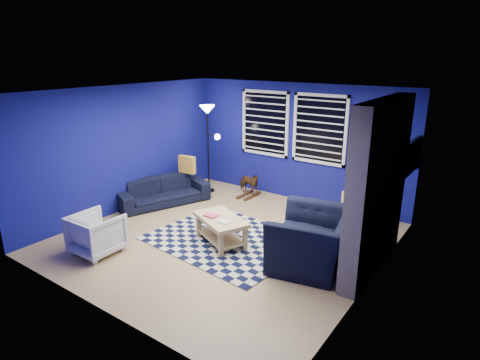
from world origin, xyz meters
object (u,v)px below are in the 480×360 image
(sofa, at_px, (163,191))
(armchair_bent, at_px, (97,234))
(floor_lamp, at_px, (208,122))
(tv, at_px, (411,157))
(cabinet, at_px, (360,205))
(coffee_table, at_px, (221,225))
(rocking_horse, at_px, (249,183))
(armchair_big, at_px, (312,240))

(sofa, distance_m, armchair_bent, 2.29)
(armchair_bent, height_order, floor_lamp, floor_lamp)
(tv, height_order, cabinet, tv)
(tv, distance_m, coffee_table, 3.40)
(sofa, distance_m, rocking_horse, 1.88)
(tv, distance_m, sofa, 4.89)
(armchair_big, height_order, floor_lamp, floor_lamp)
(tv, relative_size, armchair_bent, 1.38)
(floor_lamp, bearing_deg, rocking_horse, 13.45)
(armchair_big, bearing_deg, rocking_horse, -140.60)
(sofa, bearing_deg, tv, -51.24)
(sofa, xyz_separation_m, rocking_horse, (1.24, 1.42, 0.04))
(cabinet, bearing_deg, armchair_big, -69.96)
(armchair_big, relative_size, cabinet, 1.84)
(armchair_big, bearing_deg, cabinet, 168.88)
(armchair_big, bearing_deg, tv, 145.20)
(coffee_table, xyz_separation_m, floor_lamp, (-1.87, 1.97, 1.28))
(armchair_big, relative_size, armchair_bent, 1.79)
(tv, xyz_separation_m, sofa, (-4.55, -1.41, -1.12))
(armchair_big, bearing_deg, armchair_bent, -73.74)
(sofa, relative_size, cabinet, 2.73)
(rocking_horse, distance_m, coffee_table, 2.39)
(sofa, height_order, armchair_bent, armchair_bent)
(tv, bearing_deg, floor_lamp, -177.00)
(coffee_table, bearing_deg, sofa, 160.18)
(tv, height_order, armchair_big, tv)
(armchair_bent, distance_m, cabinet, 4.82)
(cabinet, bearing_deg, floor_lamp, -153.08)
(armchair_big, bearing_deg, floor_lamp, -129.21)
(tv, height_order, sofa, tv)
(tv, bearing_deg, cabinet, 163.81)
(cabinet, bearing_deg, coffee_table, -102.76)
(floor_lamp, bearing_deg, armchair_bent, -82.38)
(sofa, bearing_deg, floor_lamp, 7.16)
(tv, bearing_deg, rocking_horse, 179.96)
(tv, height_order, armchair_bent, tv)
(sofa, xyz_separation_m, coffee_table, (2.17, -0.78, 0.06))
(sofa, height_order, cabinet, cabinet)
(armchair_bent, distance_m, rocking_horse, 3.61)
(sofa, relative_size, rocking_horse, 3.27)
(armchair_bent, bearing_deg, floor_lamp, -83.42)
(sofa, bearing_deg, armchair_big, -76.97)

